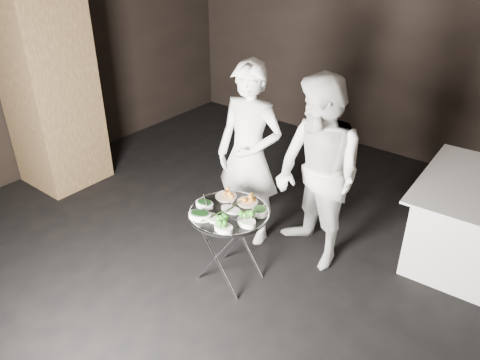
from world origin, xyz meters
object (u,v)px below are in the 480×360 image
Objects in this scene: serving_tray at (229,213)px; waiter_right at (318,175)px; tray_stand at (229,243)px; waiter_left at (249,156)px.

serving_tray is 0.38× the size of waiter_right.
serving_tray is (0.00, 0.00, 0.31)m from tray_stand.
serving_tray is at bearing 0.00° from tray_stand.
waiter_right is (0.69, 0.09, -0.01)m from waiter_left.
waiter_right is (0.41, 0.73, 0.18)m from serving_tray.
waiter_right is at bearing 60.59° from serving_tray.
tray_stand is 0.31m from serving_tray.
waiter_left reaches higher than tray_stand.
serving_tray is at bearing -74.43° from waiter_left.
waiter_left is 1.01× the size of waiter_right.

